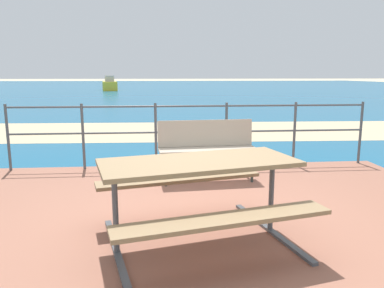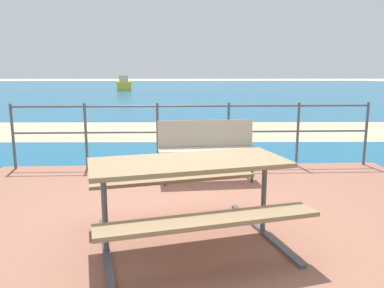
{
  "view_description": "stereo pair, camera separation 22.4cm",
  "coord_description": "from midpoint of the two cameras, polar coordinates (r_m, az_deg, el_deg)",
  "views": [
    {
      "loc": [
        -0.52,
        -3.66,
        1.6
      ],
      "look_at": [
        -0.05,
        1.71,
        0.59
      ],
      "focal_mm": 34.92,
      "sensor_mm": 36.0,
      "label": 1
    },
    {
      "loc": [
        -0.3,
        -3.67,
        1.6
      ],
      "look_at": [
        -0.05,
        1.71,
        0.59
      ],
      "focal_mm": 34.92,
      "sensor_mm": 36.0,
      "label": 2
    }
  ],
  "objects": [
    {
      "name": "picnic_table",
      "position": [
        3.38,
        1.44,
        -5.6
      ],
      "size": [
        2.04,
        1.82,
        0.78
      ],
      "rotation": [
        0.0,
        0.0,
        0.24
      ],
      "color": "#8C704C",
      "rests_on": "patio_paving"
    },
    {
      "name": "boat_mid",
      "position": [
        37.96,
        -10.25,
        8.87
      ],
      "size": [
        1.91,
        4.32,
        1.43
      ],
      "rotation": [
        0.0,
        0.0,
        1.73
      ],
      "color": "yellow",
      "rests_on": "sea_water"
    },
    {
      "name": "ground_plane",
      "position": [
        4.02,
        3.54,
        -12.86
      ],
      "size": [
        240.0,
        240.0,
        0.0
      ],
      "primitive_type": "plane",
      "color": "beige"
    },
    {
      "name": "railing_fence",
      "position": [
        6.2,
        1.21,
        2.57
      ],
      "size": [
        5.94,
        0.04,
        1.08
      ],
      "color": "#4C5156",
      "rests_on": "patio_paving"
    },
    {
      "name": "sea_water",
      "position": [
        43.7,
        -2.07,
        8.56
      ],
      "size": [
        90.0,
        90.0,
        0.01
      ],
      "primitive_type": "cube",
      "color": "#145B84",
      "rests_on": "ground"
    },
    {
      "name": "patio_paving",
      "position": [
        4.01,
        3.54,
        -12.47
      ],
      "size": [
        6.4,
        5.2,
        0.06
      ],
      "primitive_type": "cube",
      "color": "#935B47",
      "rests_on": "ground"
    },
    {
      "name": "park_bench",
      "position": [
        5.44,
        3.43,
        0.05
      ],
      "size": [
        1.44,
        0.51,
        0.88
      ],
      "rotation": [
        0.0,
        0.0,
        0.08
      ],
      "color": "tan",
      "rests_on": "patio_paving"
    },
    {
      "name": "beach_strip",
      "position": [
        10.65,
        -0.36,
        2.04
      ],
      "size": [
        54.1,
        5.64,
        0.01
      ],
      "primitive_type": "cube",
      "rotation": [
        0.0,
        0.0,
        -0.04
      ],
      "color": "tan",
      "rests_on": "ground"
    }
  ]
}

